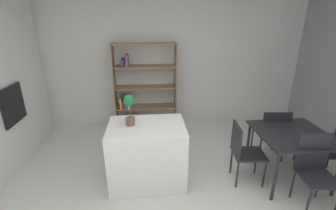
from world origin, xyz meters
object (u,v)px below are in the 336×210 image
at_px(kitchen_island, 147,153).
at_px(potted_plant_on_island, 129,107).
at_px(dining_table, 292,138).
at_px(dining_chair_island_side, 243,149).
at_px(dining_chair_window_side, 335,147).
at_px(open_bookshelf, 140,91).
at_px(built_in_oven, 13,105).
at_px(dining_chair_near, 315,166).
at_px(dining_chair_far, 272,130).

bearing_deg(kitchen_island, potted_plant_on_island, 170.63).
bearing_deg(dining_table, potted_plant_on_island, 175.68).
bearing_deg(dining_table, dining_chair_island_side, 179.25).
bearing_deg(dining_chair_window_side, open_bookshelf, -120.17).
distance_m(built_in_oven, potted_plant_on_island, 1.94).
relative_size(dining_chair_near, dining_chair_window_side, 1.14).
bearing_deg(dining_chair_far, kitchen_island, 15.54).
distance_m(built_in_oven, kitchen_island, 2.24).
bearing_deg(potted_plant_on_island, dining_chair_island_side, -5.91).
height_order(potted_plant_on_island, dining_chair_far, potted_plant_on_island).
relative_size(kitchen_island, dining_chair_far, 1.17).
bearing_deg(dining_chair_window_side, built_in_oven, -94.46).
bearing_deg(dining_chair_far, dining_table, 96.37).
distance_m(potted_plant_on_island, dining_table, 2.38).
bearing_deg(dining_chair_near, open_bookshelf, 135.93).
relative_size(dining_table, dining_chair_near, 1.03).
bearing_deg(dining_chair_window_side, potted_plant_on_island, -88.76).
height_order(potted_plant_on_island, dining_chair_island_side, potted_plant_on_island).
bearing_deg(open_bookshelf, dining_chair_island_side, -53.47).
distance_m(dining_table, dining_chair_window_side, 0.74).
xyz_separation_m(open_bookshelf, dining_table, (2.22, -2.04, -0.14)).
distance_m(built_in_oven, open_bookshelf, 2.33).
bearing_deg(dining_chair_far, dining_chair_island_side, 40.82).
xyz_separation_m(potted_plant_on_island, dining_chair_island_side, (1.60, -0.17, -0.64)).
bearing_deg(kitchen_island, dining_chair_island_side, -5.35).
distance_m(dining_chair_far, dining_chair_window_side, 0.90).
distance_m(kitchen_island, potted_plant_on_island, 0.76).
xyz_separation_m(dining_chair_near, dining_chair_island_side, (-0.73, 0.52, -0.03)).
relative_size(kitchen_island, dining_chair_window_side, 1.27).
relative_size(potted_plant_on_island, dining_chair_island_side, 0.48).
bearing_deg(dining_chair_near, kitchen_island, 167.58).
xyz_separation_m(dining_chair_near, dining_chair_window_side, (0.71, 0.51, -0.06)).
bearing_deg(dining_chair_far, built_in_oven, 1.73).
height_order(open_bookshelf, dining_chair_window_side, open_bookshelf).
relative_size(dining_table, dining_chair_far, 1.08).
xyz_separation_m(kitchen_island, dining_chair_island_side, (1.38, -0.13, 0.08)).
relative_size(dining_chair_far, dining_chair_window_side, 1.09).
bearing_deg(potted_plant_on_island, built_in_oven, 161.90).
distance_m(kitchen_island, dining_chair_near, 2.21).
xyz_separation_m(built_in_oven, dining_chair_window_side, (4.88, -0.79, -0.55)).
height_order(dining_chair_far, dining_chair_island_side, dining_chair_far).
height_order(potted_plant_on_island, dining_chair_window_side, potted_plant_on_island).
height_order(open_bookshelf, dining_chair_far, open_bookshelf).
bearing_deg(built_in_oven, kitchen_island, -17.20).
distance_m(potted_plant_on_island, dining_chair_near, 2.51).
distance_m(dining_chair_far, dining_chair_island_side, 0.87).
xyz_separation_m(kitchen_island, open_bookshelf, (-0.12, 1.90, 0.38)).
distance_m(dining_chair_island_side, dining_chair_window_side, 1.44).
relative_size(dining_table, dining_chair_island_side, 1.09).
relative_size(built_in_oven, open_bookshelf, 0.32).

